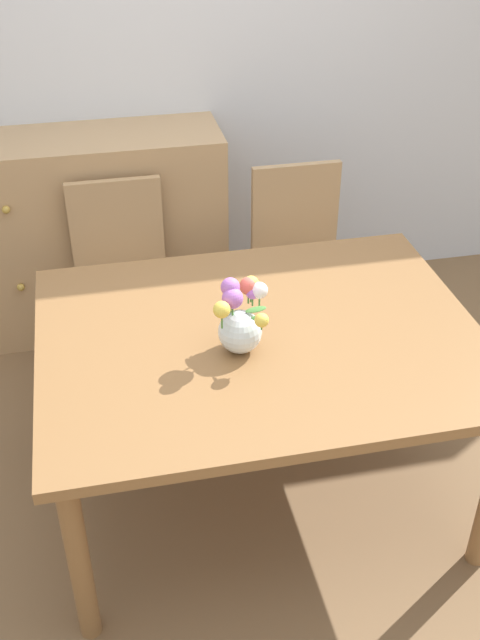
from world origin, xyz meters
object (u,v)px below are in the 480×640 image
Objects in this scene: chair_left at (122,268)px; dining_table at (260,351)px; flower_vase at (241,320)px; chair_right at (300,249)px; dresser at (81,235)px.

dining_table is at bearing 114.10° from chair_left.
flower_vase is at bearing -140.94° from dining_table.
flower_vase reaches higher than chair_left.
dining_table is 1.70× the size of chair_right.
chair_left reaches higher than dining_table.
dresser is at bearing -21.19° from chair_right.
dresser reaches higher than chair_right.
chair_left is 3.41× the size of flower_vase.
chair_right is 3.41× the size of flower_vase.
dining_table is 1.70× the size of chair_left.
flower_vase is (-0.50, -1.01, 0.33)m from chair_right.
dining_table is 5.81× the size of flower_vase.
chair_left is at bearing -66.57° from dresser.
dining_table is 1.04m from chair_right.
chair_left is at bearing 0.00° from chair_right.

